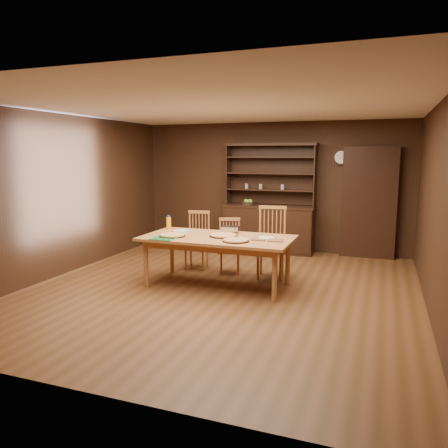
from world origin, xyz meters
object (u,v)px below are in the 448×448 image
at_px(china_hutch, 269,222).
at_px(chair_right, 271,239).
at_px(chair_left, 198,238).
at_px(dining_table, 217,241).
at_px(chair_center, 230,244).
at_px(juice_bottle, 169,223).

relative_size(china_hutch, chair_right, 1.92).
height_order(chair_left, chair_right, chair_right).
bearing_deg(chair_left, china_hutch, 56.84).
relative_size(dining_table, chair_right, 1.95).
distance_m(chair_center, chair_right, 0.73).
bearing_deg(chair_right, chair_center, 171.57).
xyz_separation_m(chair_left, chair_right, (1.34, -0.12, 0.08)).
bearing_deg(chair_left, chair_right, -11.61).
bearing_deg(china_hutch, dining_table, -92.65).
bearing_deg(dining_table, chair_left, 128.20).
relative_size(china_hutch, juice_bottle, 9.72).
height_order(chair_left, juice_bottle, chair_left).
height_order(chair_center, chair_right, chair_right).
height_order(china_hutch, chair_center, china_hutch).
relative_size(china_hutch, chair_left, 2.20).
distance_m(china_hutch, dining_table, 2.60).
xyz_separation_m(chair_left, chair_center, (0.62, -0.10, -0.04)).
bearing_deg(dining_table, china_hutch, 87.35).
height_order(china_hutch, juice_bottle, china_hutch).
bearing_deg(chair_left, dining_table, -58.41).
bearing_deg(dining_table, chair_right, 51.99).
bearing_deg(chair_center, dining_table, -103.57).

